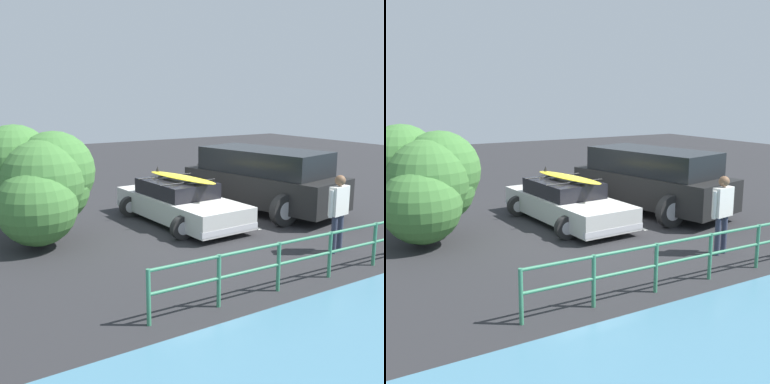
# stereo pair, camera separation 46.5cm
# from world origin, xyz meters

# --- Properties ---
(ground_plane) EXTENTS (44.00, 44.00, 0.02)m
(ground_plane) POSITION_xyz_m (0.00, 0.00, -0.01)
(ground_plane) COLOR #28282B
(ground_plane) RESTS_ON ground
(parking_stripe) EXTENTS (0.12, 3.52, 0.00)m
(parking_stripe) POSITION_xyz_m (-1.12, -0.45, 0.00)
(parking_stripe) COLOR silver
(parking_stripe) RESTS_ON ground
(sedan_car) EXTENTS (2.40, 4.46, 1.42)m
(sedan_car) POSITION_xyz_m (0.27, -0.48, 0.56)
(sedan_car) COLOR silver
(sedan_car) RESTS_ON ground
(suv_car) EXTENTS (3.36, 5.19, 1.87)m
(suv_car) POSITION_xyz_m (-2.51, -0.26, 0.97)
(suv_car) COLOR black
(suv_car) RESTS_ON ground
(person_bystander) EXTENTS (0.67, 0.26, 1.74)m
(person_bystander) POSITION_xyz_m (-1.35, 3.61, 1.05)
(person_bystander) COLOR #33384C
(person_bystander) RESTS_ON ground
(railing_fence) EXTENTS (9.02, 0.29, 0.91)m
(railing_fence) POSITION_xyz_m (-0.70, 4.58, 0.60)
(railing_fence) COLOR #387F5B
(railing_fence) RESTS_ON ground
(bush_near_left) EXTENTS (2.63, 3.10, 2.76)m
(bush_near_left) POSITION_xyz_m (3.93, -0.70, 1.44)
(bush_near_left) COLOR #4C3828
(bush_near_left) RESTS_ON ground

